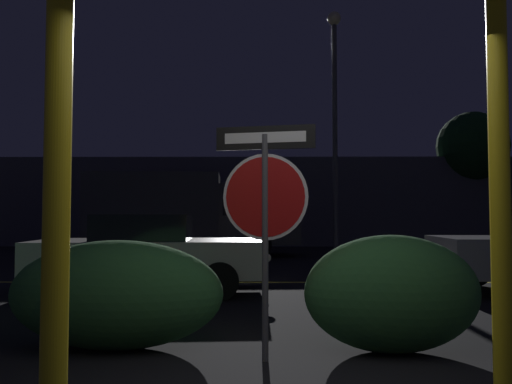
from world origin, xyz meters
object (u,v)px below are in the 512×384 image
hedge_bush_2 (392,293)px  street_lamp (335,102)px  hedge_bush_1 (117,294)px  tree_1 (472,147)px  passing_car_2 (150,253)px  yellow_pole_left (56,220)px  stop_sign (265,195)px  yellow_pole_right (500,197)px  delivery_truck (197,210)px

hedge_bush_2 → street_lamp: street_lamp is taller
hedge_bush_1 → tree_1: (10.73, 16.69, 3.76)m
passing_car_2 → yellow_pole_left: bearing=3.6°
yellow_pole_left → hedge_bush_2: (2.44, 2.11, -0.74)m
passing_car_2 → hedge_bush_2: bearing=37.1°
yellow_pole_left → passing_car_2: size_ratio=0.65×
hedge_bush_1 → yellow_pole_left: bearing=-82.7°
hedge_bush_2 → street_lamp: (1.15, 11.09, 4.44)m
stop_sign → yellow_pole_left: 2.19m
yellow_pole_left → yellow_pole_right: yellow_pole_right is taller
hedge_bush_2 → tree_1: 18.98m
hedge_bush_1 → street_lamp: bearing=70.6°
yellow_pole_right → delivery_truck: yellow_pole_right is taller
passing_car_2 → tree_1: 17.62m
yellow_pole_left → passing_car_2: (-0.75, 5.79, -0.62)m
stop_sign → yellow_pole_right: bearing=-32.0°
yellow_pole_right → delivery_truck: 13.74m
yellow_pole_left → yellow_pole_right: size_ratio=0.90×
yellow_pole_left → street_lamp: street_lamp is taller
passing_car_2 → street_lamp: (4.33, 7.41, 4.33)m
delivery_truck → stop_sign: bearing=6.8°
delivery_truck → hedge_bush_1: bearing=-0.2°
yellow_pole_right → hedge_bush_1: size_ratio=1.36×
hedge_bush_2 → passing_car_2: bearing=130.9°
yellow_pole_right → hedge_bush_2: yellow_pole_right is taller
hedge_bush_2 → passing_car_2: 4.86m
passing_car_2 → tree_1: size_ratio=0.69×
hedge_bush_1 → passing_car_2: passing_car_2 is taller
stop_sign → street_lamp: size_ratio=0.27×
hedge_bush_1 → hedge_bush_2: bearing=-2.3°
hedge_bush_1 → tree_1: size_ratio=0.36×
stop_sign → tree_1: size_ratio=0.37×
stop_sign → passing_car_2: size_ratio=0.54×
stop_sign → delivery_truck: 12.03m
tree_1 → yellow_pole_left: bearing=-118.9°
hedge_bush_2 → delivery_truck: size_ratio=0.25×
yellow_pole_right → tree_1: bearing=67.3°
hedge_bush_1 → delivery_truck: 11.50m
yellow_pole_left → passing_car_2: bearing=97.4°
yellow_pole_left → hedge_bush_1: (-0.28, 2.22, -0.77)m
yellow_pole_left → tree_1: (10.45, 18.91, 2.99)m
passing_car_2 → yellow_pole_right: bearing=28.8°
tree_1 → street_lamp: bearing=-140.3°
yellow_pole_left → street_lamp: (3.58, 13.20, 3.71)m
hedge_bush_1 → street_lamp: 12.47m
street_lamp → delivery_truck: bearing=174.1°
stop_sign → delivery_truck: (-2.11, 11.84, -0.03)m
delivery_truck → passing_car_2: bearing=-2.1°
stop_sign → yellow_pole_left: size_ratio=0.83×
yellow_pole_left → passing_car_2: 5.87m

